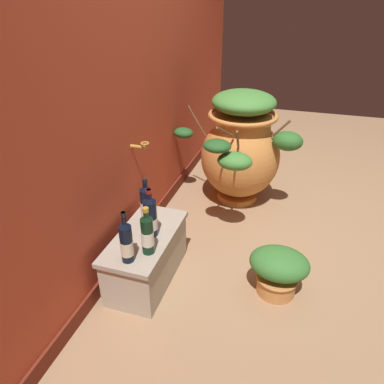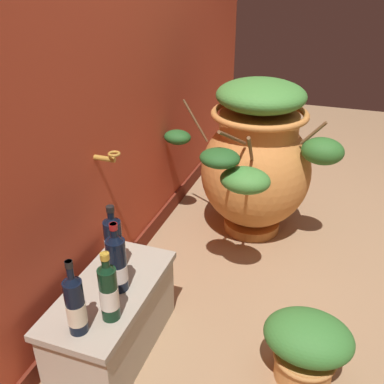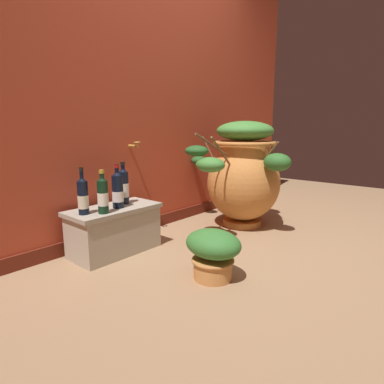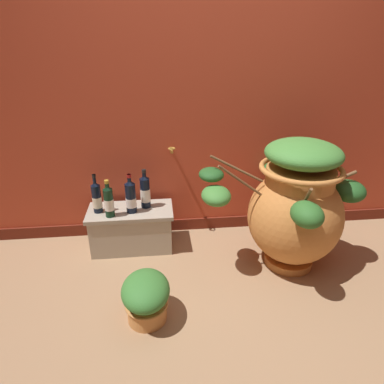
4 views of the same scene
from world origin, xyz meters
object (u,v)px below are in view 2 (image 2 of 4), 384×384
terracotta_urn (257,159)px  wine_bottle_left (114,243)px  potted_shrub (307,346)px  wine_bottle_middle (75,304)px  wine_bottle_right (109,291)px  wine_bottle_back (117,262)px

terracotta_urn → wine_bottle_left: size_ratio=3.70×
wine_bottle_left → potted_shrub: 0.88m
wine_bottle_middle → wine_bottle_right: bearing=-38.0°
wine_bottle_middle → wine_bottle_right: (0.10, -0.08, 0.00)m
terracotta_urn → potted_shrub: (-1.04, -0.44, -0.32)m
terracotta_urn → wine_bottle_middle: 1.45m
wine_bottle_left → wine_bottle_back: 0.13m
wine_bottle_middle → terracotta_urn: bearing=-13.7°
wine_bottle_left → wine_bottle_middle: 0.36m
wine_bottle_middle → potted_shrub: wine_bottle_middle is taller
wine_bottle_back → terracotta_urn: bearing=-15.3°
wine_bottle_middle → wine_bottle_back: bearing=-6.1°
wine_bottle_right → potted_shrub: bearing=-69.5°
wine_bottle_middle → wine_bottle_right: size_ratio=1.06×
terracotta_urn → wine_bottle_left: terracotta_urn is taller
terracotta_urn → wine_bottle_back: bearing=164.7°
wine_bottle_middle → wine_bottle_back: size_ratio=1.00×
terracotta_urn → wine_bottle_left: bearing=159.7°
wine_bottle_right → wine_bottle_left: bearing=24.9°
wine_bottle_right → potted_shrub: (0.27, -0.71, -0.29)m
wine_bottle_back → potted_shrub: wine_bottle_back is taller
terracotta_urn → wine_bottle_right: bearing=168.5°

